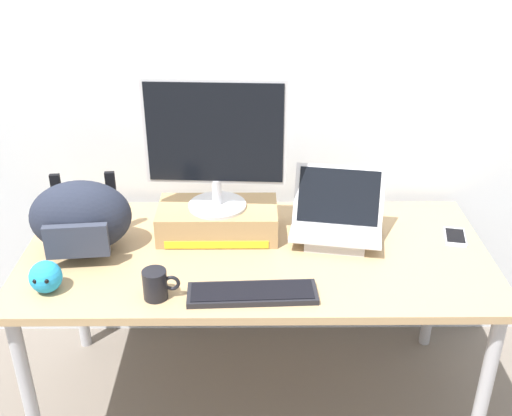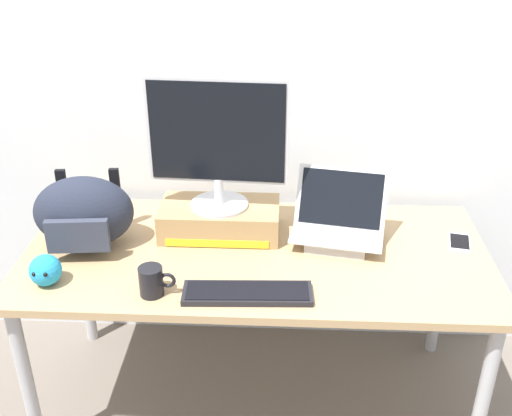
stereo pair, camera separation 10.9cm
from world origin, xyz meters
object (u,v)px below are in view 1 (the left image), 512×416
(external_keyboard, at_px, (252,293))
(cell_phone, at_px, (455,237))
(desktop_monitor, at_px, (215,143))
(messenger_backpack, at_px, (81,217))
(coffee_mug, at_px, (156,284))
(open_laptop, at_px, (336,227))
(plush_toy, at_px, (46,277))
(toner_box_yellow, at_px, (218,220))

(external_keyboard, relative_size, cell_phone, 2.93)
(external_keyboard, bearing_deg, desktop_monitor, 105.29)
(messenger_backpack, distance_m, coffee_mug, 0.44)
(open_laptop, distance_m, plush_toy, 1.05)
(toner_box_yellow, xyz_separation_m, cell_phone, (0.91, -0.04, -0.05))
(desktop_monitor, xyz_separation_m, plush_toy, (-0.55, -0.38, -0.32))
(open_laptop, bearing_deg, coffee_mug, -139.54)
(external_keyboard, distance_m, coffee_mug, 0.31)
(toner_box_yellow, xyz_separation_m, open_laptop, (0.45, -0.05, -0.00))
(messenger_backpack, height_order, plush_toy, messenger_backpack)
(toner_box_yellow, distance_m, messenger_backpack, 0.51)
(plush_toy, bearing_deg, messenger_backpack, 76.61)
(coffee_mug, bearing_deg, open_laptop, 30.38)
(desktop_monitor, distance_m, messenger_backpack, 0.56)
(messenger_backpack, bearing_deg, toner_box_yellow, 7.71)
(open_laptop, relative_size, messenger_backpack, 0.97)
(desktop_monitor, bearing_deg, coffee_mug, -110.08)
(toner_box_yellow, bearing_deg, external_keyboard, -72.39)
(toner_box_yellow, distance_m, coffee_mug, 0.46)
(cell_phone, bearing_deg, desktop_monitor, -170.85)
(desktop_monitor, bearing_deg, plush_toy, -142.31)
(external_keyboard, distance_m, plush_toy, 0.68)
(coffee_mug, xyz_separation_m, plush_toy, (-0.37, 0.04, 0.00))
(messenger_backpack, height_order, coffee_mug, messenger_backpack)
(messenger_backpack, bearing_deg, plush_toy, -109.07)
(toner_box_yellow, distance_m, cell_phone, 0.91)
(toner_box_yellow, xyz_separation_m, external_keyboard, (0.13, -0.41, -0.05))
(desktop_monitor, height_order, messenger_backpack, desktop_monitor)
(open_laptop, bearing_deg, plush_toy, -151.76)
(open_laptop, xyz_separation_m, external_keyboard, (-0.32, -0.36, -0.04))
(desktop_monitor, xyz_separation_m, external_keyboard, (0.13, -0.41, -0.36))
(cell_phone, bearing_deg, open_laptop, -167.34)
(open_laptop, height_order, messenger_backpack, messenger_backpack)
(plush_toy, bearing_deg, coffee_mug, -6.44)
(toner_box_yellow, height_order, cell_phone, toner_box_yellow)
(messenger_backpack, bearing_deg, external_keyboard, -31.45)
(desktop_monitor, bearing_deg, cell_phone, 0.64)
(open_laptop, relative_size, coffee_mug, 3.06)
(external_keyboard, relative_size, coffee_mug, 3.53)
(toner_box_yellow, xyz_separation_m, coffee_mug, (-0.18, -0.42, -0.01))
(coffee_mug, height_order, plush_toy, plush_toy)
(coffee_mug, bearing_deg, plush_toy, 173.56)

